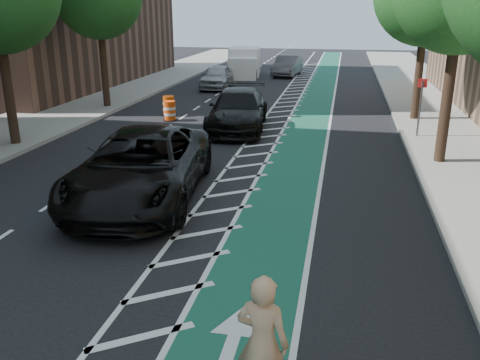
% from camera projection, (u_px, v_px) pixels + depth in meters
% --- Properties ---
extents(ground, '(120.00, 120.00, 0.00)m').
position_uv_depth(ground, '(125.00, 253.00, 11.23)').
color(ground, black).
rests_on(ground, ground).
extents(bike_lane, '(2.00, 90.00, 0.01)m').
position_uv_depth(bike_lane, '(300.00, 146.00, 19.94)').
color(bike_lane, '#185642').
rests_on(bike_lane, ground).
extents(buffer_strip, '(1.40, 90.00, 0.01)m').
position_uv_depth(buffer_strip, '(263.00, 144.00, 20.22)').
color(buffer_strip, silver).
rests_on(buffer_strip, ground).
extents(sidewalk_right, '(5.00, 90.00, 0.15)m').
position_uv_depth(sidewalk_right, '(477.00, 153.00, 18.70)').
color(sidewalk_right, gray).
rests_on(sidewalk_right, ground).
extents(sidewalk_left, '(5.00, 90.00, 0.15)m').
position_uv_depth(sidewalk_left, '(15.00, 130.00, 22.27)').
color(sidewalk_left, gray).
rests_on(sidewalk_left, ground).
extents(curb_right, '(0.12, 90.00, 0.16)m').
position_uv_depth(curb_right, '(408.00, 149.00, 19.15)').
color(curb_right, gray).
rests_on(curb_right, ground).
extents(curb_left, '(0.12, 90.00, 0.16)m').
position_uv_depth(curb_left, '(66.00, 132.00, 21.80)').
color(curb_left, gray).
rests_on(curb_left, ground).
extents(sign_post, '(0.35, 0.08, 2.47)m').
position_uv_depth(sign_post, '(420.00, 107.00, 20.50)').
color(sign_post, '#4C4C4C').
rests_on(sign_post, ground).
extents(skateboarder, '(0.78, 0.58, 1.93)m').
position_uv_depth(skateboarder, '(263.00, 343.00, 6.48)').
color(skateboarder, tan).
rests_on(skateboarder, skateboard).
extents(suv_near, '(3.91, 7.15, 1.90)m').
position_uv_depth(suv_near, '(141.00, 166.00, 14.15)').
color(suv_near, black).
rests_on(suv_near, ground).
extents(suv_far, '(2.94, 6.10, 1.71)m').
position_uv_depth(suv_far, '(238.00, 110.00, 22.47)').
color(suv_far, black).
rests_on(suv_far, ground).
extents(car_silver, '(2.16, 4.69, 1.56)m').
position_uv_depth(car_silver, '(217.00, 77.00, 33.95)').
color(car_silver, '#9C9DA1').
rests_on(car_silver, ground).
extents(car_grey, '(2.13, 4.90, 1.57)m').
position_uv_depth(car_grey, '(287.00, 66.00, 40.26)').
color(car_grey, '#504F54').
rests_on(car_grey, ground).
extents(box_truck, '(2.92, 5.39, 2.14)m').
position_uv_depth(box_truck, '(244.00, 63.00, 39.89)').
color(box_truck, white).
rests_on(box_truck, ground).
extents(barrel_a, '(0.75, 0.75, 1.02)m').
position_uv_depth(barrel_a, '(146.00, 147.00, 17.90)').
color(barrel_a, '#F34F0C').
rests_on(barrel_a, ground).
extents(barrel_b, '(0.69, 0.69, 0.94)m').
position_uv_depth(barrel_b, '(170.00, 111.00, 24.27)').
color(barrel_b, '#F74B0D').
rests_on(barrel_b, ground).
extents(barrel_c, '(0.73, 0.73, 0.99)m').
position_uv_depth(barrel_c, '(169.00, 106.00, 25.38)').
color(barrel_c, '#D74D0B').
rests_on(barrel_c, ground).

